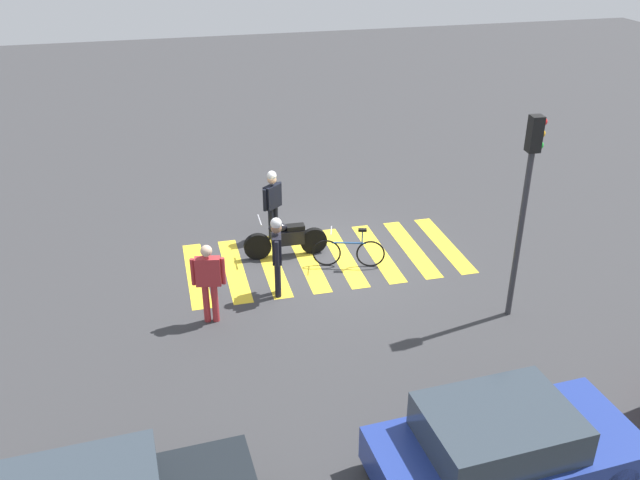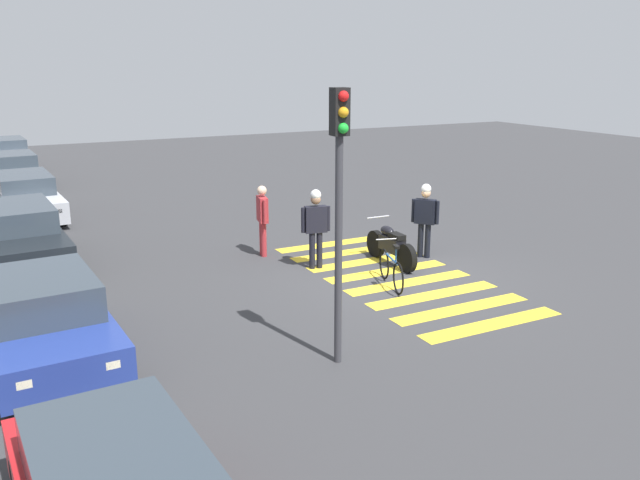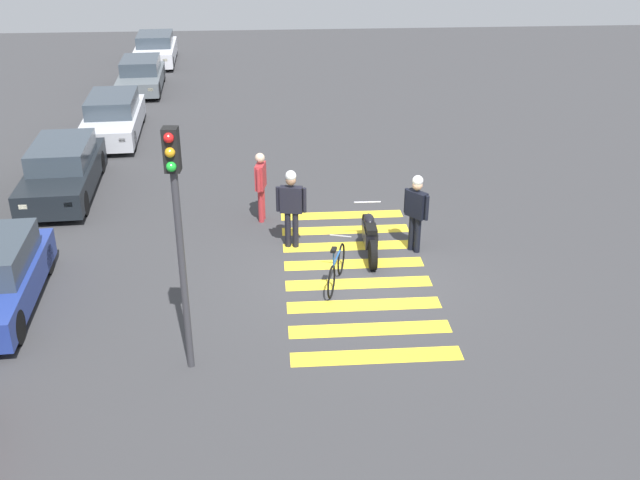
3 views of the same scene
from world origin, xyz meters
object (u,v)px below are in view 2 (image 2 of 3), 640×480
(police_motorcycle, at_px, (391,245))
(car_grey_coupe, at_px, (16,170))
(officer_by_motorcycle, at_px, (425,215))
(car_blue_hatchback, at_px, (45,320))
(leaning_bicycle, at_px, (391,269))
(car_silver_sedan, at_px, (26,197))
(pedestrian_bystander, at_px, (262,216))
(car_black_suv, at_px, (22,235))
(traffic_light_pole, at_px, (339,185))
(car_white_van, at_px, (7,154))
(officer_on_foot, at_px, (316,223))

(police_motorcycle, distance_m, car_grey_coupe, 17.20)
(officer_by_motorcycle, distance_m, car_blue_hatchback, 9.13)
(car_blue_hatchback, bearing_deg, leaning_bicycle, -86.97)
(police_motorcycle, relative_size, car_silver_sedan, 0.44)
(pedestrian_bystander, distance_m, car_grey_coupe, 14.33)
(car_black_suv, relative_size, car_grey_coupe, 1.10)
(car_black_suv, bearing_deg, pedestrian_bystander, -112.56)
(car_silver_sedan, bearing_deg, pedestrian_bystander, -145.95)
(police_motorcycle, relative_size, pedestrian_bystander, 1.16)
(car_black_suv, distance_m, traffic_light_pole, 9.65)
(leaning_bicycle, height_order, car_blue_hatchback, car_blue_hatchback)
(officer_by_motorcycle, distance_m, car_black_suv, 9.84)
(police_motorcycle, bearing_deg, leaning_bicycle, 146.85)
(car_blue_hatchback, relative_size, car_grey_coupe, 0.97)
(officer_by_motorcycle, relative_size, pedestrian_bystander, 1.04)
(police_motorcycle, xyz_separation_m, leaning_bicycle, (-1.36, 0.89, -0.09))
(car_grey_coupe, bearing_deg, traffic_light_pole, -169.54)
(officer_by_motorcycle, relative_size, car_black_suv, 0.40)
(car_black_suv, xyz_separation_m, car_grey_coupe, (11.23, -0.49, -0.06))
(pedestrian_bystander, bearing_deg, car_black_suv, 67.44)
(officer_by_motorcycle, bearing_deg, car_white_van, 22.35)
(leaning_bicycle, xyz_separation_m, traffic_light_pole, (-2.75, 2.83, 2.54))
(car_black_suv, bearing_deg, leaning_bicycle, -129.30)
(officer_by_motorcycle, xyz_separation_m, car_grey_coupe, (15.44, 8.40, -0.48))
(car_black_suv, relative_size, traffic_light_pole, 1.07)
(leaning_bicycle, bearing_deg, officer_on_foot, 24.54)
(car_black_suv, height_order, car_grey_coupe, car_black_suv)
(car_black_suv, distance_m, car_grey_coupe, 11.24)
(pedestrian_bystander, bearing_deg, car_white_van, 14.91)
(car_silver_sedan, bearing_deg, car_grey_coupe, -0.35)
(leaning_bicycle, xyz_separation_m, officer_by_motorcycle, (1.48, -1.94, 0.71))
(officer_by_motorcycle, height_order, car_blue_hatchback, officer_by_motorcycle)
(officer_by_motorcycle, xyz_separation_m, pedestrian_bystander, (1.97, 3.51, -0.05))
(leaning_bicycle, bearing_deg, car_black_suv, 50.70)
(traffic_light_pole, bearing_deg, car_black_suv, 26.02)
(pedestrian_bystander, distance_m, car_white_van, 19.27)
(car_white_van, bearing_deg, car_black_suv, 178.51)
(car_silver_sedan, bearing_deg, car_black_suv, 174.93)
(police_motorcycle, distance_m, pedestrian_bystander, 3.27)
(police_motorcycle, height_order, car_black_suv, car_black_suv)
(officer_by_motorcycle, bearing_deg, car_grey_coupe, 28.56)
(police_motorcycle, relative_size, traffic_light_pole, 0.48)
(pedestrian_bystander, height_order, car_grey_coupe, pedestrian_bystander)
(car_silver_sedan, relative_size, car_white_van, 1.04)
(car_blue_hatchback, bearing_deg, officer_on_foot, -69.68)
(leaning_bicycle, distance_m, officer_by_motorcycle, 2.54)
(officer_on_foot, relative_size, traffic_light_pole, 0.43)
(pedestrian_bystander, bearing_deg, car_grey_coupe, 19.98)
(car_black_suv, xyz_separation_m, car_silver_sedan, (5.06, -0.45, -0.02))
(officer_on_foot, bearing_deg, officer_by_motorcycle, -98.50)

